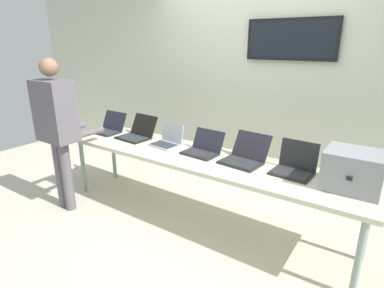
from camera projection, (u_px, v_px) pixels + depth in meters
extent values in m
cube|color=beige|center=(197.00, 220.00, 3.34)|extent=(8.00, 8.00, 0.04)
cube|color=beige|center=(249.00, 83.00, 3.81)|extent=(8.00, 0.06, 2.65)
cube|color=black|center=(291.00, 39.00, 3.34)|extent=(0.99, 0.05, 0.44)
cube|color=black|center=(291.00, 39.00, 3.33)|extent=(0.93, 0.02, 0.38)
cube|color=beige|center=(198.00, 157.00, 3.11)|extent=(3.28, 0.70, 0.04)
cylinder|color=gray|center=(83.00, 166.00, 3.86)|extent=(0.05, 0.05, 0.68)
cylinder|color=gray|center=(359.00, 258.00, 2.21)|extent=(0.05, 0.05, 0.68)
cylinder|color=gray|center=(114.00, 154.00, 4.25)|extent=(0.05, 0.05, 0.68)
cylinder|color=gray|center=(367.00, 226.00, 2.60)|extent=(0.05, 0.05, 0.68)
cube|color=gray|center=(353.00, 170.00, 2.36)|extent=(0.41, 0.36, 0.30)
cube|color=black|center=(349.00, 179.00, 2.22)|extent=(0.04, 0.01, 0.03)
cube|color=#1F212D|center=(105.00, 132.00, 3.88)|extent=(0.37, 0.24, 0.02)
cube|color=#2D3333|center=(104.00, 131.00, 3.86)|extent=(0.34, 0.19, 0.00)
cube|color=#1F212D|center=(114.00, 120.00, 3.97)|extent=(0.37, 0.11, 0.22)
cube|color=white|center=(115.00, 120.00, 3.97)|extent=(0.34, 0.09, 0.19)
cube|color=black|center=(133.00, 138.00, 3.63)|extent=(0.39, 0.29, 0.02)
cube|color=#293336|center=(132.00, 137.00, 3.61)|extent=(0.36, 0.23, 0.00)
cube|color=black|center=(144.00, 125.00, 3.73)|extent=(0.38, 0.15, 0.23)
cube|color=silver|center=(144.00, 125.00, 3.73)|extent=(0.35, 0.13, 0.20)
cube|color=#ADB3BA|center=(164.00, 145.00, 3.38)|extent=(0.32, 0.25, 0.02)
cube|color=#2B2F38|center=(164.00, 144.00, 3.37)|extent=(0.29, 0.20, 0.00)
cube|color=#ADB3BA|center=(172.00, 132.00, 3.44)|extent=(0.30, 0.08, 0.21)
cube|color=#1C1C32|center=(173.00, 132.00, 3.44)|extent=(0.27, 0.07, 0.19)
cube|color=#22242D|center=(199.00, 154.00, 3.12)|extent=(0.37, 0.25, 0.02)
cube|color=#2B292E|center=(199.00, 153.00, 3.11)|extent=(0.33, 0.19, 0.00)
cube|color=#22242D|center=(209.00, 140.00, 3.20)|extent=(0.36, 0.12, 0.20)
cube|color=#B3D6F4|center=(209.00, 140.00, 3.21)|extent=(0.33, 0.10, 0.17)
cube|color=#24212A|center=(240.00, 163.00, 2.88)|extent=(0.39, 0.30, 0.02)
cube|color=#282C2D|center=(240.00, 162.00, 2.87)|extent=(0.36, 0.25, 0.00)
cube|color=#24212A|center=(252.00, 145.00, 2.99)|extent=(0.38, 0.17, 0.23)
cube|color=#275536|center=(252.00, 145.00, 2.99)|extent=(0.35, 0.15, 0.20)
cube|color=#252627|center=(291.00, 174.00, 2.65)|extent=(0.34, 0.27, 0.02)
cube|color=#2C2B2D|center=(291.00, 173.00, 2.64)|extent=(0.31, 0.22, 0.00)
cube|color=#252627|center=(299.00, 154.00, 2.72)|extent=(0.33, 0.07, 0.25)
cube|color=black|center=(299.00, 154.00, 2.72)|extent=(0.30, 0.05, 0.22)
cylinder|color=#5C575F|center=(60.00, 174.00, 3.48)|extent=(0.11, 0.11, 0.80)
cylinder|color=#5C575F|center=(67.00, 176.00, 3.41)|extent=(0.11, 0.11, 0.80)
cube|color=#5C575F|center=(55.00, 111.00, 3.22)|extent=(0.44, 0.26, 0.64)
sphere|color=#8C634C|center=(49.00, 67.00, 3.08)|extent=(0.18, 0.18, 0.18)
cylinder|color=#5C575F|center=(73.00, 128.00, 3.62)|extent=(0.07, 0.32, 0.07)
cylinder|color=#5C575F|center=(91.00, 132.00, 3.44)|extent=(0.07, 0.32, 0.07)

